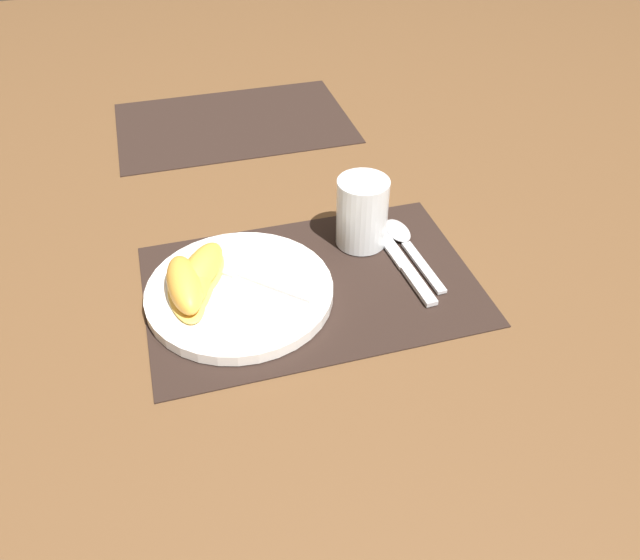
{
  "coord_description": "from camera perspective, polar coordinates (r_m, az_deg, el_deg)",
  "views": [
    {
      "loc": [
        -0.17,
        -0.63,
        0.57
      ],
      "look_at": [
        0.01,
        -0.02,
        0.02
      ],
      "focal_mm": 35.0,
      "sensor_mm": 36.0,
      "label": 1
    }
  ],
  "objects": [
    {
      "name": "fork",
      "position": [
        0.86,
        -7.04,
        0.55
      ],
      "size": [
        0.15,
        0.14,
        0.0
      ],
      "color": "silver",
      "rests_on": "plate"
    },
    {
      "name": "spoon",
      "position": [
        0.95,
        7.69,
        3.66
      ],
      "size": [
        0.04,
        0.18,
        0.01
      ],
      "color": "silver",
      "rests_on": "placemat"
    },
    {
      "name": "placemat",
      "position": [
        0.87,
        -0.82,
        -0.41
      ],
      "size": [
        0.45,
        0.3,
        0.0
      ],
      "color": "black",
      "rests_on": "ground_plane"
    },
    {
      "name": "juice_glass",
      "position": [
        0.92,
        3.85,
        5.87
      ],
      "size": [
        0.08,
        0.08,
        0.1
      ],
      "color": "silver",
      "rests_on": "placemat"
    },
    {
      "name": "placemat_far",
      "position": [
        1.3,
        -7.88,
        14.09
      ],
      "size": [
        0.45,
        0.3,
        0.0
      ],
      "color": "black",
      "rests_on": "ground_plane"
    },
    {
      "name": "plate",
      "position": [
        0.84,
        -7.31,
        -1.22
      ],
      "size": [
        0.25,
        0.25,
        0.02
      ],
      "color": "white",
      "rests_on": "placemat"
    },
    {
      "name": "citrus_wedge_0",
      "position": [
        0.85,
        -10.71,
        0.93
      ],
      "size": [
        0.09,
        0.12,
        0.04
      ],
      "color": "#F7C656",
      "rests_on": "plate"
    },
    {
      "name": "knife",
      "position": [
        0.91,
        7.46,
        1.7
      ],
      "size": [
        0.03,
        0.21,
        0.01
      ],
      "color": "silver",
      "rests_on": "placemat"
    },
    {
      "name": "citrus_wedge_1",
      "position": [
        0.84,
        -11.32,
        -0.11
      ],
      "size": [
        0.08,
        0.14,
        0.03
      ],
      "color": "#F7C656",
      "rests_on": "plate"
    },
    {
      "name": "citrus_wedge_2",
      "position": [
        0.83,
        -12.28,
        -0.47
      ],
      "size": [
        0.05,
        0.12,
        0.04
      ],
      "color": "#F7C656",
      "rests_on": "plate"
    },
    {
      "name": "ground_plane",
      "position": [
        0.87,
        -0.82,
        -0.51
      ],
      "size": [
        3.0,
        3.0,
        0.0
      ],
      "primitive_type": "plane",
      "color": "brown"
    }
  ]
}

